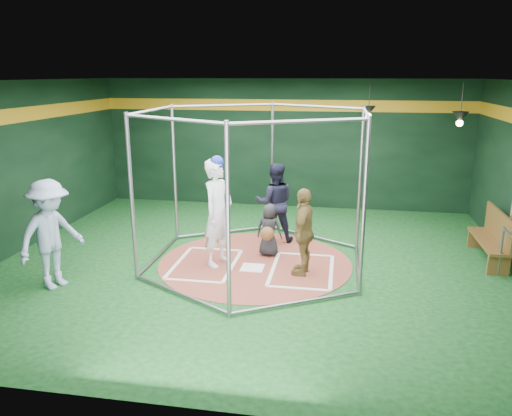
% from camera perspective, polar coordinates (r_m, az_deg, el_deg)
% --- Properties ---
extents(room_shell, '(10.10, 9.10, 3.53)m').
position_cam_1_polar(room_shell, '(9.44, -0.10, 3.69)').
color(room_shell, '#0D3A13').
rests_on(room_shell, ground).
extents(clay_disc, '(3.80, 3.80, 0.01)m').
position_cam_1_polar(clay_disc, '(9.93, -0.10, -6.25)').
color(clay_disc, brown).
rests_on(clay_disc, ground).
extents(home_plate, '(0.43, 0.43, 0.01)m').
position_cam_1_polar(home_plate, '(9.65, -0.41, -6.83)').
color(home_plate, white).
rests_on(home_plate, clay_disc).
extents(batter_box_left, '(1.17, 1.77, 0.01)m').
position_cam_1_polar(batter_box_left, '(9.90, -5.81, -6.34)').
color(batter_box_left, white).
rests_on(batter_box_left, clay_disc).
extents(batter_box_right, '(1.17, 1.77, 0.01)m').
position_cam_1_polar(batter_box_right, '(9.59, 5.28, -7.06)').
color(batter_box_right, white).
rests_on(batter_box_right, clay_disc).
extents(batting_cage, '(4.05, 4.67, 3.00)m').
position_cam_1_polar(batting_cage, '(9.49, -0.10, 2.18)').
color(batting_cage, gray).
rests_on(batting_cage, ground).
extents(pendant_lamp_near, '(0.34, 0.34, 0.90)m').
position_cam_1_polar(pendant_lamp_near, '(12.75, 12.75, 10.78)').
color(pendant_lamp_near, black).
rests_on(pendant_lamp_near, room_shell).
extents(pendant_lamp_far, '(0.34, 0.34, 0.90)m').
position_cam_1_polar(pendant_lamp_far, '(11.40, 22.30, 9.56)').
color(pendant_lamp_far, black).
rests_on(pendant_lamp_far, room_shell).
extents(batter_figure, '(0.72, 0.88, 2.14)m').
position_cam_1_polar(batter_figure, '(9.55, -4.38, -0.43)').
color(batter_figure, white).
rests_on(batter_figure, clay_disc).
extents(visitor_leopard, '(0.53, 1.00, 1.63)m').
position_cam_1_polar(visitor_leopard, '(9.19, 5.48, -2.70)').
color(visitor_leopard, '#A28645').
rests_on(visitor_leopard, clay_disc).
extents(catcher_figure, '(0.56, 0.59, 1.08)m').
position_cam_1_polar(catcher_figure, '(10.13, 1.48, -2.54)').
color(catcher_figure, black).
rests_on(catcher_figure, clay_disc).
extents(umpire, '(0.96, 0.80, 1.76)m').
position_cam_1_polar(umpire, '(10.94, 2.16, 0.63)').
color(umpire, black).
rests_on(umpire, clay_disc).
extents(bystander_blue, '(1.13, 1.42, 1.92)m').
position_cam_1_polar(bystander_blue, '(9.25, -22.41, -2.81)').
color(bystander_blue, '#95A7C5').
rests_on(bystander_blue, ground).
extents(dugout_bench, '(0.41, 1.74, 1.02)m').
position_cam_1_polar(dugout_bench, '(10.94, 25.49, -2.89)').
color(dugout_bench, brown).
rests_on(dugout_bench, ground).
extents(steel_railing, '(0.05, 1.09, 0.94)m').
position_cam_1_polar(steel_railing, '(9.69, 27.10, -4.61)').
color(steel_railing, gray).
rests_on(steel_railing, ground).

